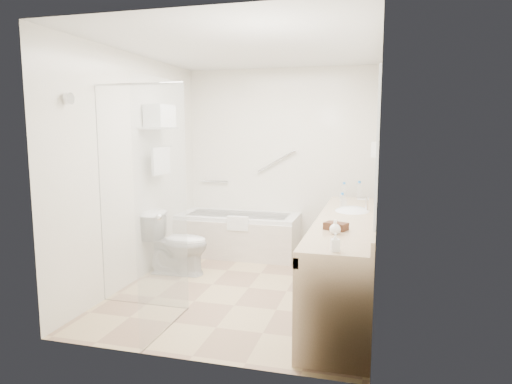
% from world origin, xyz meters
% --- Properties ---
extents(floor, '(3.20, 3.20, 0.00)m').
position_xyz_m(floor, '(0.00, 0.00, 0.00)').
color(floor, tan).
rests_on(floor, ground).
extents(ceiling, '(2.60, 3.20, 0.10)m').
position_xyz_m(ceiling, '(0.00, 0.00, 2.50)').
color(ceiling, silver).
rests_on(ceiling, wall_back).
extents(wall_back, '(2.60, 0.10, 2.50)m').
position_xyz_m(wall_back, '(0.00, 1.60, 1.25)').
color(wall_back, silver).
rests_on(wall_back, ground).
extents(wall_front, '(2.60, 0.10, 2.50)m').
position_xyz_m(wall_front, '(0.00, -1.60, 1.25)').
color(wall_front, silver).
rests_on(wall_front, ground).
extents(wall_left, '(0.10, 3.20, 2.50)m').
position_xyz_m(wall_left, '(-1.30, 0.00, 1.25)').
color(wall_left, silver).
rests_on(wall_left, ground).
extents(wall_right, '(0.10, 3.20, 2.50)m').
position_xyz_m(wall_right, '(1.30, 0.00, 1.25)').
color(wall_right, silver).
rests_on(wall_right, ground).
extents(bathtub, '(1.60, 0.73, 0.59)m').
position_xyz_m(bathtub, '(-0.50, 1.24, 0.28)').
color(bathtub, silver).
rests_on(bathtub, floor).
extents(grab_bar_short, '(0.40, 0.03, 0.03)m').
position_xyz_m(grab_bar_short, '(-0.95, 1.56, 0.95)').
color(grab_bar_short, silver).
rests_on(grab_bar_short, wall_back).
extents(grab_bar_long, '(0.53, 0.03, 0.33)m').
position_xyz_m(grab_bar_long, '(-0.05, 1.56, 1.25)').
color(grab_bar_long, silver).
rests_on(grab_bar_long, wall_back).
extents(shower_enclosure, '(0.96, 0.91, 2.11)m').
position_xyz_m(shower_enclosure, '(-0.63, -0.93, 1.07)').
color(shower_enclosure, silver).
rests_on(shower_enclosure, floor).
extents(towel_shelf, '(0.24, 0.55, 0.81)m').
position_xyz_m(towel_shelf, '(-1.17, 0.35, 1.75)').
color(towel_shelf, silver).
rests_on(towel_shelf, wall_left).
extents(vanity_counter, '(0.55, 2.70, 0.95)m').
position_xyz_m(vanity_counter, '(1.02, -0.15, 0.64)').
color(vanity_counter, tan).
rests_on(vanity_counter, floor).
extents(sink, '(0.40, 0.52, 0.14)m').
position_xyz_m(sink, '(1.05, 0.25, 0.82)').
color(sink, silver).
rests_on(sink, vanity_counter).
extents(faucet, '(0.03, 0.03, 0.14)m').
position_xyz_m(faucet, '(1.20, 0.25, 0.93)').
color(faucet, silver).
rests_on(faucet, vanity_counter).
extents(mirror, '(0.02, 2.00, 1.20)m').
position_xyz_m(mirror, '(1.29, -0.15, 1.55)').
color(mirror, '#ACB2B8').
rests_on(mirror, wall_right).
extents(hairdryer_unit, '(0.08, 0.10, 0.18)m').
position_xyz_m(hairdryer_unit, '(1.25, 1.05, 1.45)').
color(hairdryer_unit, white).
rests_on(hairdryer_unit, wall_right).
extents(toilet, '(0.76, 0.45, 0.72)m').
position_xyz_m(toilet, '(-0.95, 0.27, 0.36)').
color(toilet, silver).
rests_on(toilet, floor).
extents(amenity_basket, '(0.22, 0.18, 0.06)m').
position_xyz_m(amenity_basket, '(0.97, -0.71, 0.88)').
color(amenity_basket, '#452518').
rests_on(amenity_basket, vanity_counter).
extents(soap_bottle_a, '(0.10, 0.14, 0.06)m').
position_xyz_m(soap_bottle_a, '(1.03, -1.40, 0.88)').
color(soap_bottle_a, white).
rests_on(soap_bottle_a, vanity_counter).
extents(soap_bottle_b, '(0.10, 0.12, 0.09)m').
position_xyz_m(soap_bottle_b, '(0.98, -0.87, 0.90)').
color(soap_bottle_b, white).
rests_on(soap_bottle_b, vanity_counter).
extents(water_bottle_left, '(0.06, 0.06, 0.18)m').
position_xyz_m(water_bottle_left, '(0.95, 0.27, 0.93)').
color(water_bottle_left, silver).
rests_on(water_bottle_left, vanity_counter).
extents(water_bottle_mid, '(0.07, 0.07, 0.22)m').
position_xyz_m(water_bottle_mid, '(1.09, 1.10, 0.95)').
color(water_bottle_mid, silver).
rests_on(water_bottle_mid, vanity_counter).
extents(water_bottle_right, '(0.06, 0.06, 0.20)m').
position_xyz_m(water_bottle_right, '(0.90, 1.10, 0.94)').
color(water_bottle_right, silver).
rests_on(water_bottle_right, vanity_counter).
extents(drinking_glass_near, '(0.07, 0.07, 0.08)m').
position_xyz_m(drinking_glass_near, '(0.95, 0.46, 0.89)').
color(drinking_glass_near, silver).
rests_on(drinking_glass_near, vanity_counter).
extents(drinking_glass_far, '(0.06, 0.06, 0.08)m').
position_xyz_m(drinking_glass_far, '(0.87, 1.03, 0.89)').
color(drinking_glass_far, silver).
rests_on(drinking_glass_far, vanity_counter).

